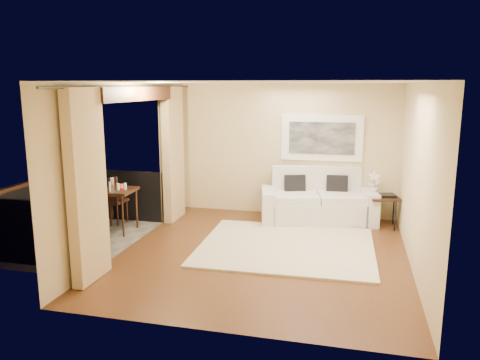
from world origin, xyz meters
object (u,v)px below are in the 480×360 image
(side_table, at_px, (383,199))
(bistro_table, at_px, (115,194))
(sofa, at_px, (317,203))
(ice_bucket, at_px, (110,182))
(balcony_chair_far, at_px, (111,196))
(orchid, at_px, (374,183))
(balcony_chair_near, at_px, (52,217))

(side_table, bearing_deg, bistro_table, -162.99)
(sofa, xyz_separation_m, ice_bucket, (-3.71, -1.43, 0.52))
(bistro_table, xyz_separation_m, balcony_chair_far, (-0.30, 0.36, -0.15))
(orchid, bearing_deg, bistro_table, -160.77)
(sofa, height_order, bistro_table, sofa)
(balcony_chair_far, bearing_deg, orchid, -161.53)
(side_table, distance_m, balcony_chair_near, 5.94)
(bistro_table, xyz_separation_m, ice_bucket, (-0.16, 0.13, 0.18))
(orchid, distance_m, ice_bucket, 5.00)
(side_table, distance_m, balcony_chair_far, 5.20)
(side_table, relative_size, orchid, 1.51)
(orchid, bearing_deg, ice_bucket, -162.81)
(orchid, relative_size, balcony_chair_far, 0.46)
(balcony_chair_far, bearing_deg, balcony_chair_near, 82.81)
(balcony_chair_near, bearing_deg, side_table, 17.76)
(side_table, bearing_deg, balcony_chair_near, -154.81)
(bistro_table, relative_size, balcony_chair_far, 0.82)
(balcony_chair_far, bearing_deg, sofa, -158.46)
(sofa, relative_size, balcony_chair_far, 2.42)
(bistro_table, distance_m, balcony_chair_far, 0.50)
(side_table, xyz_separation_m, orchid, (-0.17, 0.15, 0.28))
(bistro_table, relative_size, balcony_chair_near, 0.88)
(bistro_table, relative_size, ice_bucket, 3.98)
(bistro_table, bearing_deg, balcony_chair_near, -118.91)
(balcony_chair_far, distance_m, balcony_chair_near, 1.46)
(bistro_table, bearing_deg, ice_bucket, 140.53)
(sofa, height_order, orchid, sofa)
(side_table, distance_m, bistro_table, 5.01)
(sofa, height_order, balcony_chair_near, sofa)
(balcony_chair_near, bearing_deg, orchid, 19.77)
(orchid, height_order, ice_bucket, orchid)
(side_table, xyz_separation_m, balcony_chair_near, (-5.37, -2.53, -0.02))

